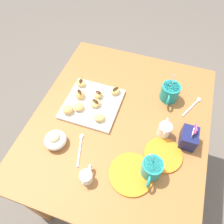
# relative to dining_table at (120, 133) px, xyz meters

# --- Properties ---
(ground_plane) EXTENTS (8.00, 8.00, 0.00)m
(ground_plane) POSITION_rel_dining_table_xyz_m (0.00, 0.00, -0.62)
(ground_plane) COLOR #665B51
(dining_table) EXTENTS (1.00, 0.85, 0.75)m
(dining_table) POSITION_rel_dining_table_xyz_m (0.00, 0.00, 0.00)
(dining_table) COLOR #A36633
(dining_table) RESTS_ON ground_plane
(pastry_plate_square) EXTENTS (0.27, 0.27, 0.02)m
(pastry_plate_square) POSITION_rel_dining_table_xyz_m (-0.04, -0.16, 0.15)
(pastry_plate_square) COLOR white
(pastry_plate_square) RESTS_ON dining_table
(coffee_mug_teal_left) EXTENTS (0.13, 0.09, 0.14)m
(coffee_mug_teal_left) POSITION_rel_dining_table_xyz_m (-0.21, 0.20, 0.19)
(coffee_mug_teal_left) COLOR teal
(coffee_mug_teal_left) RESTS_ON dining_table
(coffee_mug_teal_right) EXTENTS (0.12, 0.09, 0.13)m
(coffee_mug_teal_right) POSITION_rel_dining_table_xyz_m (0.22, 0.20, 0.18)
(coffee_mug_teal_right) COLOR teal
(coffee_mug_teal_right) RESTS_ON dining_table
(cream_pitcher_white) EXTENTS (0.10, 0.06, 0.07)m
(cream_pitcher_white) POSITION_rel_dining_table_xyz_m (0.01, 0.21, 0.18)
(cream_pitcher_white) COLOR white
(cream_pitcher_white) RESTS_ON dining_table
(sugar_caddy) EXTENTS (0.09, 0.07, 0.11)m
(sugar_caddy) POSITION_rel_dining_table_xyz_m (0.02, 0.32, 0.18)
(sugar_caddy) COLOR #191E51
(sugar_caddy) RESTS_ON dining_table
(ice_cream_bowl) EXTENTS (0.10, 0.10, 0.08)m
(ice_cream_bowl) POSITION_rel_dining_table_xyz_m (0.22, -0.24, 0.17)
(ice_cream_bowl) COLOR white
(ice_cream_bowl) RESTS_ON dining_table
(chocolate_sauce_pitcher) EXTENTS (0.09, 0.05, 0.06)m
(chocolate_sauce_pitcher) POSITION_rel_dining_table_xyz_m (0.33, -0.04, 0.17)
(chocolate_sauce_pitcher) COLOR white
(chocolate_sauce_pitcher) RESTS_ON dining_table
(saucer_orange_left) EXTENTS (0.17, 0.17, 0.01)m
(saucer_orange_left) POSITION_rel_dining_table_xyz_m (0.12, 0.23, 0.14)
(saucer_orange_left) COLOR orange
(saucer_orange_left) RESTS_ON dining_table
(saucer_orange_right) EXTENTS (0.19, 0.19, 0.01)m
(saucer_orange_right) POSITION_rel_dining_table_xyz_m (0.25, 0.12, 0.14)
(saucer_orange_right) COLOR orange
(saucer_orange_right) RESTS_ON dining_table
(loose_spoon_near_saucer) EXTENTS (0.16, 0.06, 0.01)m
(loose_spoon_near_saucer) POSITION_rel_dining_table_xyz_m (0.20, -0.13, 0.14)
(loose_spoon_near_saucer) COLOR silver
(loose_spoon_near_saucer) RESTS_ON dining_table
(loose_spoon_by_plate) EXTENTS (0.15, 0.08, 0.01)m
(loose_spoon_by_plate) POSITION_rel_dining_table_xyz_m (-0.21, 0.33, 0.14)
(loose_spoon_by_plate) COLOR silver
(loose_spoon_by_plate) RESTS_ON dining_table
(beignet_0) EXTENTS (0.07, 0.07, 0.04)m
(beignet_0) POSITION_rel_dining_table_xyz_m (-0.06, -0.24, 0.17)
(beignet_0) COLOR #E5B260
(beignet_0) RESTS_ON pastry_plate_square
(chocolate_drizzle_0) EXTENTS (0.04, 0.04, 0.00)m
(chocolate_drizzle_0) POSITION_rel_dining_table_xyz_m (-0.06, -0.24, 0.19)
(chocolate_drizzle_0) COLOR #381E11
(chocolate_drizzle_0) RESTS_ON beignet_0
(beignet_1) EXTENTS (0.06, 0.07, 0.03)m
(beignet_1) POSITION_rel_dining_table_xyz_m (-0.14, -0.27, 0.17)
(beignet_1) COLOR #E5B260
(beignet_1) RESTS_ON pastry_plate_square
(chocolate_drizzle_1) EXTENTS (0.03, 0.02, 0.00)m
(chocolate_drizzle_1) POSITION_rel_dining_table_xyz_m (-0.14, -0.27, 0.18)
(chocolate_drizzle_1) COLOR #381E11
(chocolate_drizzle_1) RESTS_ON beignet_1
(beignet_2) EXTENTS (0.07, 0.07, 0.03)m
(beignet_2) POSITION_rel_dining_table_xyz_m (0.01, -0.21, 0.17)
(beignet_2) COLOR #E5B260
(beignet_2) RESTS_ON pastry_plate_square
(beignet_3) EXTENTS (0.06, 0.05, 0.03)m
(beignet_3) POSITION_rel_dining_table_xyz_m (-0.09, -0.15, 0.17)
(beignet_3) COLOR #E5B260
(beignet_3) RESTS_ON pastry_plate_square
(chocolate_drizzle_3) EXTENTS (0.02, 0.03, 0.00)m
(chocolate_drizzle_3) POSITION_rel_dining_table_xyz_m (-0.09, -0.15, 0.19)
(chocolate_drizzle_3) COLOR #381E11
(chocolate_drizzle_3) RESTS_ON beignet_3
(beignet_4) EXTENTS (0.06, 0.07, 0.03)m
(beignet_4) POSITION_rel_dining_table_xyz_m (0.04, -0.09, 0.17)
(beignet_4) COLOR #E5B260
(beignet_4) RESTS_ON pastry_plate_square
(beignet_5) EXTENTS (0.07, 0.07, 0.03)m
(beignet_5) POSITION_rel_dining_table_xyz_m (-0.03, -0.14, 0.17)
(beignet_5) COLOR #E5B260
(beignet_5) RESTS_ON pastry_plate_square
(chocolate_drizzle_5) EXTENTS (0.03, 0.04, 0.00)m
(chocolate_drizzle_5) POSITION_rel_dining_table_xyz_m (-0.03, -0.14, 0.18)
(chocolate_drizzle_5) COLOR #381E11
(chocolate_drizzle_5) RESTS_ON beignet_5
(beignet_6) EXTENTS (0.07, 0.07, 0.03)m
(beignet_6) POSITION_rel_dining_table_xyz_m (-0.14, -0.07, 0.17)
(beignet_6) COLOR #E5B260
(beignet_6) RESTS_ON pastry_plate_square
(chocolate_drizzle_6) EXTENTS (0.04, 0.03, 0.00)m
(chocolate_drizzle_6) POSITION_rel_dining_table_xyz_m (-0.14, -0.07, 0.19)
(chocolate_drizzle_6) COLOR #381E11
(chocolate_drizzle_6) RESTS_ON beignet_6
(beignet_7) EXTENTS (0.07, 0.07, 0.04)m
(beignet_7) POSITION_rel_dining_table_xyz_m (0.05, -0.26, 0.17)
(beignet_7) COLOR #E5B260
(beignet_7) RESTS_ON pastry_plate_square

